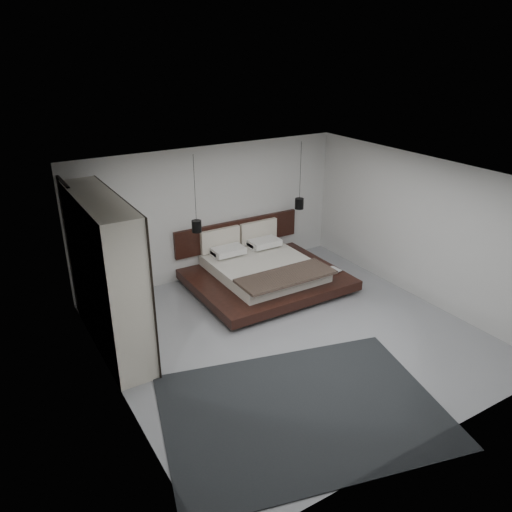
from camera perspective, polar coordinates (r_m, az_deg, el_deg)
floor at (r=8.85m, az=3.91°, el=-8.94°), size 6.00×6.00×0.00m
ceiling at (r=7.73m, az=4.48°, el=8.90°), size 6.00×6.00×0.00m
wall_back at (r=10.61m, az=-5.18°, el=5.02°), size 6.00×0.00×6.00m
wall_front at (r=6.29m, az=20.29°, el=-10.15°), size 6.00×0.00×6.00m
wall_left at (r=7.06m, az=-16.30°, el=-5.74°), size 0.00×6.00×6.00m
wall_right at (r=10.11m, az=18.27°, el=2.98°), size 0.00×6.00×6.00m
lattice_screen at (r=9.30m, az=-20.10°, el=0.28°), size 0.05×0.90×2.60m
bed at (r=10.39m, az=0.81°, el=-1.79°), size 3.00×2.48×1.11m
book_lower at (r=10.56m, az=8.49°, el=-1.71°), size 0.25×0.31×0.03m
book_upper at (r=10.51m, az=8.52°, el=-1.68°), size 0.21×0.28×0.02m
pendant_left at (r=9.85m, az=-6.80°, el=3.42°), size 0.19×0.19×1.53m
pendant_right at (r=11.01m, az=4.97°, el=6.00°), size 0.19×0.19×1.47m
wardrobe at (r=8.31m, az=-16.71°, el=-2.08°), size 0.62×2.63×2.58m
rug at (r=7.27m, az=5.28°, el=-17.16°), size 4.36×3.57×0.02m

